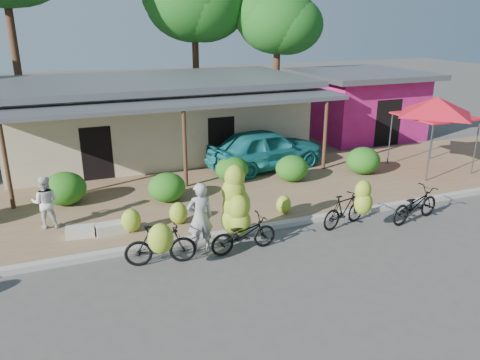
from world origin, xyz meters
The scene contains 25 objects.
ground centered at (0.00, 0.00, 0.00)m, with size 100.00×100.00×0.00m, color #4B4845.
sidewalk centered at (0.00, 5.00, 0.06)m, with size 60.00×6.00×0.12m, color #94714F.
curb centered at (0.00, 2.00, 0.07)m, with size 60.00×0.25×0.15m, color #A8A399.
shop_main centered at (0.00, 10.93, 1.72)m, with size 13.00×8.50×3.35m.
shop_pink centered at (10.50, 10.99, 1.67)m, with size 6.00×6.00×3.25m.
tree_center_right centered at (3.31, 16.61, 6.69)m, with size 5.31×5.20×8.68m.
tree_near_right centered at (7.31, 14.61, 5.73)m, with size 4.45×4.27×7.39m.
hedge_1 centered at (-4.04, 5.85, 0.65)m, with size 1.36×1.22×1.06m, color #215B14.
hedge_2 centered at (-0.95, 4.94, 0.59)m, with size 1.22×1.09×0.95m, color #215B14.
hedge_3 centered at (1.69, 5.97, 0.59)m, with size 1.21×1.09×0.94m, color #215B14.
hedge_4 centered at (3.75, 5.25, 0.60)m, with size 1.23×1.10×0.96m, color #215B14.
hedge_5 centered at (6.68, 5.03, 0.63)m, with size 1.32×1.19×1.03m, color #215B14.
red_canopy centered at (9.45, 4.55, 2.61)m, with size 3.50×3.50×2.86m.
bike_left centered at (-2.02, 0.99, 0.62)m, with size 1.82×1.29×1.38m.
bike_center centered at (0.14, 1.29, 0.86)m, with size 1.86×1.25×2.20m.
bike_right centered at (3.49, 1.23, 0.65)m, with size 1.74×1.30×1.59m.
bike_far_right centered at (5.64, 0.95, 0.51)m, with size 2.04×1.07×1.02m.
loose_banana_a centered at (-2.41, 3.00, 0.46)m, with size 0.54×0.46×0.68m, color #98B32C.
loose_banana_b centered at (-1.06, 3.06, 0.45)m, with size 0.53×0.45×0.66m, color #98B32C.
loose_banana_c centered at (2.12, 2.63, 0.41)m, with size 0.46×0.39×0.58m, color #98B32C.
sack_near centered at (-2.93, 3.11, 0.27)m, with size 0.85×0.40×0.30m, color beige.
sack_far centered at (-3.76, 3.22, 0.26)m, with size 0.75×0.38×0.28m, color beige.
vendor centered at (-0.88, 1.45, 0.94)m, with size 0.69×0.45×1.88m, color #969696.
bystander centered at (-4.58, 4.20, 0.88)m, with size 0.74×0.58×1.52m, color silver.
teal_van centered at (3.49, 7.00, 0.92)m, with size 1.90×4.71×1.61m, color #1A7278.
Camera 1 is at (-3.94, -9.16, 5.75)m, focal length 35.00 mm.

